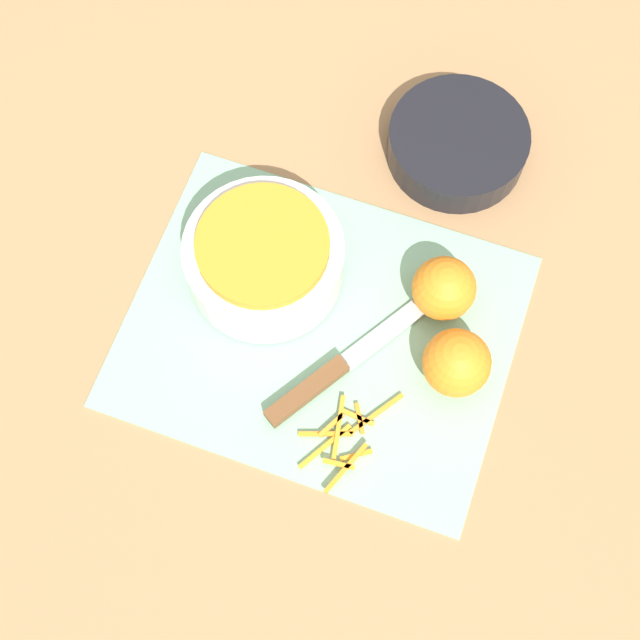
# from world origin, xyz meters

# --- Properties ---
(ground_plane) EXTENTS (4.00, 4.00, 0.00)m
(ground_plane) POSITION_xyz_m (0.00, 0.00, 0.00)
(ground_plane) COLOR #9E754C
(cutting_board) EXTENTS (0.44, 0.35, 0.01)m
(cutting_board) POSITION_xyz_m (0.00, 0.00, 0.00)
(cutting_board) COLOR #84B793
(cutting_board) RESTS_ON ground_plane
(bowl_speckled) EXTENTS (0.18, 0.18, 0.08)m
(bowl_speckled) POSITION_xyz_m (-0.08, 0.05, 0.04)
(bowl_speckled) COLOR silver
(bowl_speckled) RESTS_ON cutting_board
(bowl_dark) EXTENTS (0.17, 0.17, 0.05)m
(bowl_dark) POSITION_xyz_m (0.08, 0.28, 0.02)
(bowl_dark) COLOR black
(bowl_dark) RESTS_ON ground_plane
(knife) EXTENTS (0.15, 0.22, 0.02)m
(knife) POSITION_xyz_m (0.03, -0.05, 0.01)
(knife) COLOR brown
(knife) RESTS_ON cutting_board
(orange_left) EXTENTS (0.07, 0.07, 0.07)m
(orange_left) POSITION_xyz_m (0.12, 0.08, 0.04)
(orange_left) COLOR orange
(orange_left) RESTS_ON cutting_board
(orange_right) EXTENTS (0.08, 0.08, 0.08)m
(orange_right) POSITION_xyz_m (0.16, 0.00, 0.04)
(orange_right) COLOR orange
(orange_right) RESTS_ON cutting_board
(peel_pile) EXTENTS (0.10, 0.14, 0.01)m
(peel_pile) POSITION_xyz_m (0.07, -0.11, 0.01)
(peel_pile) COLOR orange
(peel_pile) RESTS_ON cutting_board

